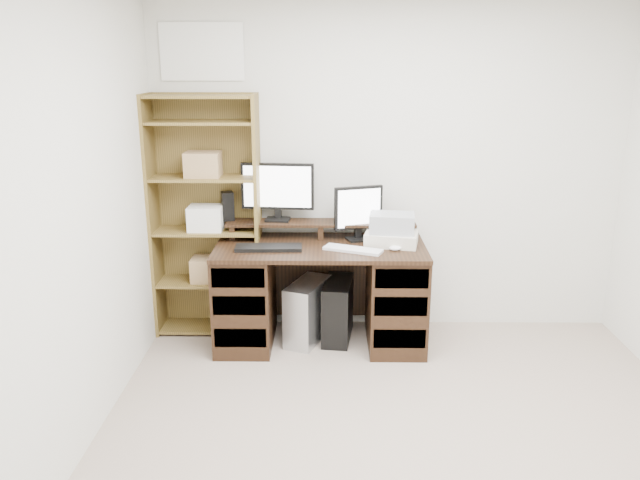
{
  "coord_description": "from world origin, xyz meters",
  "views": [
    {
      "loc": [
        -0.45,
        -2.63,
        2.04
      ],
      "look_at": [
        -0.5,
        1.43,
        0.85
      ],
      "focal_mm": 35.0,
      "sensor_mm": 36.0,
      "label": 1
    }
  ],
  "objects_px": {
    "desk": "(320,292)",
    "tower_silver": "(308,311)",
    "bookshelf": "(206,215)",
    "printer": "(391,238)",
    "monitor_wide": "(278,189)",
    "tower_black": "(338,310)",
    "monitor_small": "(358,211)"
  },
  "relations": [
    {
      "from": "desk",
      "to": "tower_silver",
      "type": "bearing_deg",
      "value": 167.06
    },
    {
      "from": "desk",
      "to": "bookshelf",
      "type": "distance_m",
      "value": 1.02
    },
    {
      "from": "desk",
      "to": "bookshelf",
      "type": "xyz_separation_m",
      "value": [
        -0.85,
        0.21,
        0.53
      ]
    },
    {
      "from": "printer",
      "to": "tower_silver",
      "type": "height_order",
      "value": "printer"
    },
    {
      "from": "monitor_wide",
      "to": "tower_black",
      "type": "xyz_separation_m",
      "value": [
        0.45,
        -0.19,
        -0.88
      ]
    },
    {
      "from": "tower_black",
      "to": "desk",
      "type": "bearing_deg",
      "value": -148.27
    },
    {
      "from": "monitor_small",
      "to": "bookshelf",
      "type": "distance_m",
      "value": 1.13
    },
    {
      "from": "desk",
      "to": "monitor_small",
      "type": "distance_m",
      "value": 0.66
    },
    {
      "from": "monitor_small",
      "to": "tower_black",
      "type": "bearing_deg",
      "value": -166.81
    },
    {
      "from": "tower_silver",
      "to": "bookshelf",
      "type": "bearing_deg",
      "value": -172.63
    },
    {
      "from": "desk",
      "to": "monitor_small",
      "type": "height_order",
      "value": "monitor_small"
    },
    {
      "from": "tower_silver",
      "to": "tower_black",
      "type": "bearing_deg",
      "value": 31.12
    },
    {
      "from": "tower_silver",
      "to": "bookshelf",
      "type": "distance_m",
      "value": 1.04
    },
    {
      "from": "monitor_small",
      "to": "desk",
      "type": "bearing_deg",
      "value": -169.94
    },
    {
      "from": "monitor_wide",
      "to": "printer",
      "type": "distance_m",
      "value": 0.92
    },
    {
      "from": "monitor_small",
      "to": "printer",
      "type": "relative_size",
      "value": 1.09
    },
    {
      "from": "monitor_small",
      "to": "bookshelf",
      "type": "height_order",
      "value": "bookshelf"
    },
    {
      "from": "monitor_small",
      "to": "tower_black",
      "type": "distance_m",
      "value": 0.76
    },
    {
      "from": "bookshelf",
      "to": "desk",
      "type": "bearing_deg",
      "value": -14.06
    },
    {
      "from": "desk",
      "to": "monitor_small",
      "type": "xyz_separation_m",
      "value": [
        0.28,
        0.15,
        0.58
      ]
    },
    {
      "from": "bookshelf",
      "to": "printer",
      "type": "bearing_deg",
      "value": -7.88
    },
    {
      "from": "bookshelf",
      "to": "tower_black",
      "type": "bearing_deg",
      "value": -8.92
    },
    {
      "from": "monitor_wide",
      "to": "tower_black",
      "type": "relative_size",
      "value": 1.15
    },
    {
      "from": "monitor_wide",
      "to": "monitor_small",
      "type": "bearing_deg",
      "value": -4.88
    },
    {
      "from": "desk",
      "to": "tower_silver",
      "type": "xyz_separation_m",
      "value": [
        -0.09,
        0.02,
        -0.16
      ]
    },
    {
      "from": "desk",
      "to": "bookshelf",
      "type": "height_order",
      "value": "bookshelf"
    },
    {
      "from": "desk",
      "to": "tower_silver",
      "type": "distance_m",
      "value": 0.19
    },
    {
      "from": "desk",
      "to": "monitor_wide",
      "type": "xyz_separation_m",
      "value": [
        -0.32,
        0.25,
        0.72
      ]
    },
    {
      "from": "monitor_wide",
      "to": "monitor_small",
      "type": "xyz_separation_m",
      "value": [
        0.6,
        -0.1,
        -0.14
      ]
    },
    {
      "from": "desk",
      "to": "tower_silver",
      "type": "height_order",
      "value": "desk"
    },
    {
      "from": "tower_black",
      "to": "monitor_small",
      "type": "bearing_deg",
      "value": 38.63
    },
    {
      "from": "desk",
      "to": "printer",
      "type": "height_order",
      "value": "printer"
    }
  ]
}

